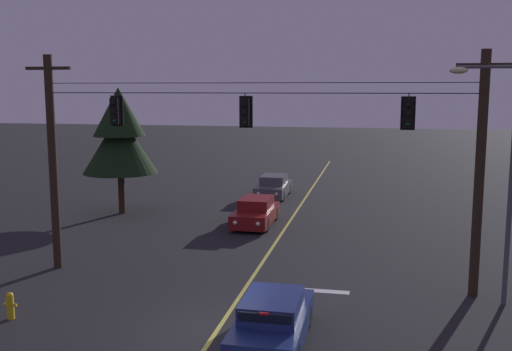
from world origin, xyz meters
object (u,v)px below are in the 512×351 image
car_waiting_near_lane (273,321)px  street_lamp_corner (502,162)px  traffic_light_left_inner (245,112)px  fire_hydrant (10,305)px  car_oncoming_lead (256,212)px  tree_verge_near (120,135)px  traffic_light_centre (408,113)px  traffic_light_leftmost (115,111)px  car_oncoming_trailing (274,187)px

car_waiting_near_lane → street_lamp_corner: (6.50, 4.44, 4.00)m
traffic_light_left_inner → fire_hydrant: size_ratio=1.45×
car_oncoming_lead → fire_hydrant: car_oncoming_lead is taller
tree_verge_near → car_oncoming_lead: bearing=-8.6°
traffic_light_centre → traffic_light_left_inner: bearing=180.0°
tree_verge_near → fire_hydrant: 15.70m
traffic_light_leftmost → traffic_light_left_inner: size_ratio=1.00×
car_waiting_near_lane → car_oncoming_trailing: same height
fire_hydrant → car_waiting_near_lane: bearing=-0.7°
traffic_light_left_inner → car_oncoming_lead: size_ratio=0.28×
traffic_light_centre → car_waiting_near_lane: (-3.63, -5.06, -5.46)m
car_oncoming_lead → car_oncoming_trailing: 7.93m
traffic_light_centre → street_lamp_corner: street_lamp_corner is taller
car_waiting_near_lane → fire_hydrant: size_ratio=5.15×
traffic_light_centre → car_oncoming_trailing: 19.01m
car_waiting_near_lane → street_lamp_corner: bearing=34.3°
traffic_light_left_inner → car_waiting_near_lane: 7.68m
traffic_light_left_inner → tree_verge_near: size_ratio=0.17×
car_waiting_near_lane → car_oncoming_trailing: 22.01m
traffic_light_leftmost → car_waiting_near_lane: traffic_light_leftmost is taller
car_waiting_near_lane → car_oncoming_lead: size_ratio=0.98×
car_oncoming_trailing → fire_hydrant: (-4.28, -21.59, -0.21)m
car_waiting_near_lane → fire_hydrant: (-8.08, 0.09, -0.21)m
traffic_light_centre → fire_hydrant: size_ratio=1.45×
car_waiting_near_lane → fire_hydrant: 8.08m
car_oncoming_lead → tree_verge_near: tree_verge_near is taller
tree_verge_near → fire_hydrant: (3.15, -14.86, -3.96)m
traffic_light_leftmost → car_oncoming_lead: bearing=68.4°
traffic_light_leftmost → fire_hydrant: bearing=-104.7°
traffic_light_left_inner → car_oncoming_lead: 10.38m
traffic_light_leftmost → street_lamp_corner: (13.27, -0.62, -1.46)m
car_oncoming_lead → fire_hydrant: bearing=-109.2°
fire_hydrant → tree_verge_near: bearing=102.0°
car_oncoming_trailing → fire_hydrant: size_ratio=5.26×
traffic_light_leftmost → traffic_light_centre: size_ratio=1.00×
traffic_light_left_inner → car_oncoming_trailing: 17.60m
traffic_light_left_inner → car_oncoming_trailing: bearing=96.5°
car_oncoming_lead → car_oncoming_trailing: same height
traffic_light_left_inner → fire_hydrant: traffic_light_left_inner is taller
traffic_light_left_inner → car_waiting_near_lane: bearing=-69.4°
car_oncoming_lead → traffic_light_leftmost: bearing=-111.6°
car_oncoming_trailing → tree_verge_near: tree_verge_near is taller
traffic_light_left_inner → fire_hydrant: bearing=-141.2°
car_oncoming_trailing → street_lamp_corner: 20.48m
fire_hydrant → traffic_light_centre: bearing=23.0°
traffic_light_leftmost → traffic_light_left_inner: same height
traffic_light_left_inner → traffic_light_centre: bearing=0.0°
traffic_light_left_inner → car_oncoming_lead: (-1.42, 8.71, -5.46)m
traffic_light_leftmost → car_oncoming_lead: size_ratio=0.28×
traffic_light_leftmost → traffic_light_centre: (10.40, 0.00, 0.00)m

